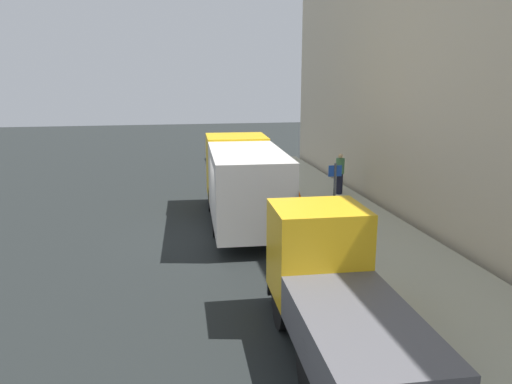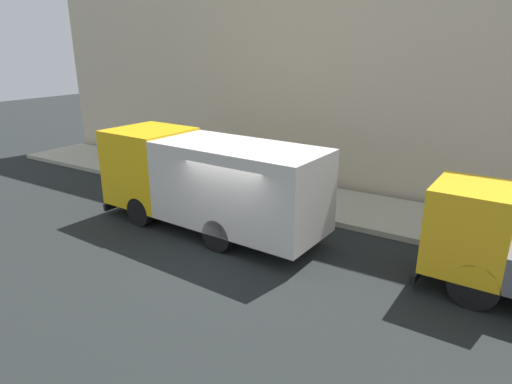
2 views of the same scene
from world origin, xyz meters
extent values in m
plane|color=black|center=(0.00, 0.00, 0.00)|extent=(80.00, 80.00, 0.00)
cube|color=#B0AF98|center=(4.64, 0.00, 0.09)|extent=(3.28, 30.00, 0.18)
cube|color=beige|center=(6.78, 0.00, 5.30)|extent=(0.50, 30.00, 10.61)
cube|color=yellow|center=(0.86, 3.91, 1.67)|extent=(2.42, 2.45, 2.42)
cube|color=black|center=(0.91, 5.05, 1.96)|extent=(1.94, 0.15, 1.35)
cube|color=silver|center=(0.68, 0.25, 1.64)|extent=(2.55, 5.08, 2.35)
cube|color=black|center=(0.92, 5.13, 0.26)|extent=(2.23, 0.23, 0.24)
cylinder|color=black|center=(-0.17, 3.49, 0.47)|extent=(0.34, 0.95, 0.93)
cylinder|color=black|center=(1.84, 3.39, 0.47)|extent=(0.34, 0.95, 0.93)
cylinder|color=black|center=(-0.32, 0.30, 0.47)|extent=(0.34, 0.95, 0.93)
cylinder|color=black|center=(1.69, 0.20, 0.47)|extent=(0.34, 0.95, 0.93)
cube|color=yellow|center=(1.20, -5.74, 1.52)|extent=(1.96, 1.76, 1.98)
cube|color=black|center=(1.22, -4.90, 1.76)|extent=(1.61, 0.11, 1.11)
cube|color=#555459|center=(1.11, -8.40, 0.95)|extent=(2.02, 3.68, 0.83)
cube|color=black|center=(1.22, -4.82, 0.29)|extent=(1.84, 0.18, 0.24)
cylinder|color=black|center=(0.38, -6.05, 0.53)|extent=(0.33, 1.07, 1.06)
cylinder|color=black|center=(1.99, -6.10, 0.53)|extent=(0.33, 1.07, 1.06)
cylinder|color=black|center=(0.31, -8.37, 0.53)|extent=(0.33, 1.07, 1.06)
cylinder|color=black|center=(1.92, -8.42, 0.53)|extent=(0.33, 1.07, 1.06)
cylinder|color=black|center=(5.46, 4.66, 0.62)|extent=(0.36, 0.36, 0.90)
cylinder|color=#457D4F|center=(5.46, 4.66, 1.40)|extent=(0.48, 0.48, 0.65)
sphere|color=#D8AD7D|center=(5.46, 4.66, 1.83)|extent=(0.21, 0.21, 0.21)
cone|color=orange|center=(3.34, 3.96, 0.53)|extent=(0.50, 0.50, 0.71)
cylinder|color=#4C5156|center=(3.45, -0.38, 1.31)|extent=(0.08, 0.08, 2.26)
cube|color=blue|center=(3.45, -0.36, 2.19)|extent=(0.44, 0.03, 0.36)
camera|label=1|loc=(-1.91, -15.36, 5.17)|focal=34.92mm
camera|label=2|loc=(-9.19, -6.54, 5.44)|focal=30.86mm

